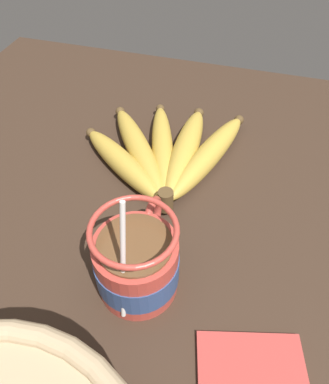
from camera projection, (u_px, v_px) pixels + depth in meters
The scene contains 3 objects.
table at pixel (166, 274), 45.45cm from camera, with size 97.67×97.67×3.71cm.
coffee_mug at pixel (137, 263), 39.52cm from camera, with size 13.06×9.02×15.84cm.
banana_bunch at pixel (166, 153), 55.25cm from camera, with size 22.64×24.51×4.09cm.
Camera 1 is at (-22.84, -6.42, 41.89)cm, focal length 35.00 mm.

